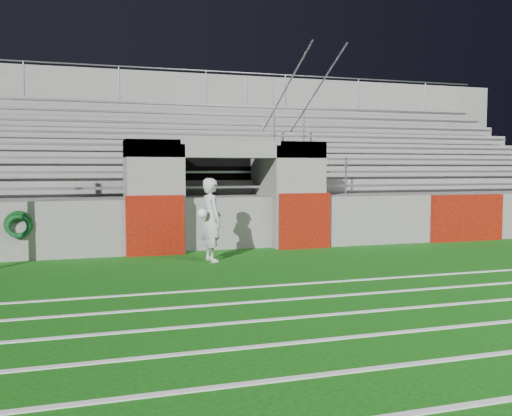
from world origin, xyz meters
name	(u,v)px	position (x,y,z in m)	size (l,w,h in m)	color
ground	(275,274)	(0.00, 0.00, 0.00)	(90.00, 90.00, 0.00)	#0F500D
field_markings	(441,361)	(0.00, -5.00, 0.01)	(28.00, 8.09, 0.01)	white
stadium_structure	(191,183)	(0.00, 7.97, 1.49)	(26.00, 8.48, 5.42)	slate
goalkeeper_with_ball	(211,220)	(-0.79, 1.78, 0.88)	(0.60, 0.69, 1.75)	silver
hose_coil	(18,225)	(-4.63, 2.93, 0.77)	(0.58, 0.15, 0.58)	#0B3A11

